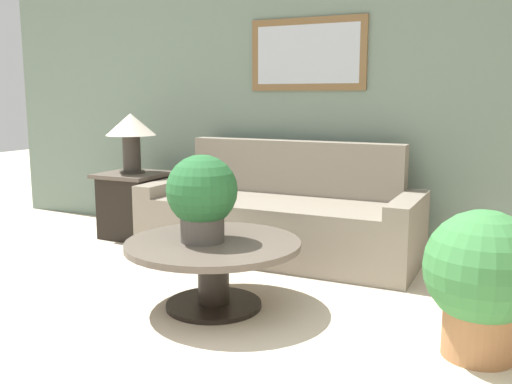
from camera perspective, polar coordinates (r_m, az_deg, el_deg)
The scene contains 7 objects.
wall_back at distance 5.00m, azimuth 11.30°, elevation 9.34°, with size 8.00×0.09×2.60m.
couch_main at distance 4.73m, azimuth 2.41°, elevation -2.74°, with size 2.27×0.87×0.93m.
coffee_table at distance 3.57m, azimuth -4.29°, elevation -6.71°, with size 1.09×1.09×0.43m.
side_table at distance 5.47m, azimuth -12.15°, elevation -1.20°, with size 0.57×0.57×0.61m.
table_lamp at distance 5.38m, azimuth -12.41°, elevation 6.05°, with size 0.46×0.46×0.55m.
potted_plant_on_table at distance 3.48m, azimuth -5.43°, elevation -0.30°, with size 0.44×0.44×0.54m.
potted_plant_floor at distance 3.09m, azimuth 21.67°, elevation -7.90°, with size 0.58×0.58×0.76m.
Camera 1 is at (1.24, -1.75, 1.31)m, focal length 40.00 mm.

